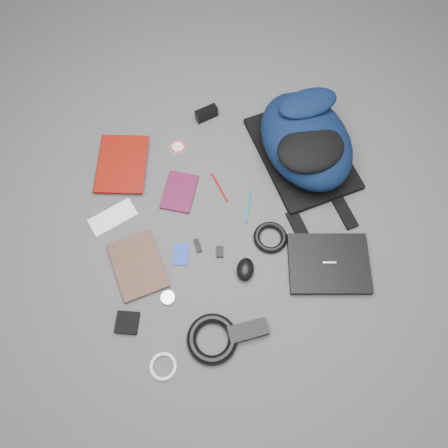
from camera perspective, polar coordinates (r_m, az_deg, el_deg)
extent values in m
plane|color=#4F4F51|center=(1.80, 0.00, -0.25)|extent=(4.00, 4.00, 0.00)
cube|color=black|center=(1.78, 13.52, -5.06)|extent=(0.36, 0.30, 0.03)
imported|color=#710C06|center=(1.99, -16.19, 7.58)|extent=(0.27, 0.33, 0.03)
imported|color=#984D0A|center=(1.77, -14.02, -6.32)|extent=(0.23, 0.29, 0.02)
cube|color=white|center=(1.87, -14.33, 0.88)|extent=(0.21, 0.15, 0.00)
cube|color=#420C26|center=(1.87, -5.84, 4.20)|extent=(0.19, 0.22, 0.01)
cube|color=black|center=(2.05, -2.31, 14.21)|extent=(0.11, 0.06, 0.06)
cylinder|color=silver|center=(1.99, -6.07, 10.00)|extent=(0.08, 0.08, 0.00)
cylinder|color=#0E8376|center=(1.83, 3.18, 2.38)|extent=(0.06, 0.15, 0.01)
cylinder|color=#99110B|center=(1.87, -0.60, 4.85)|extent=(0.05, 0.15, 0.01)
cube|color=#1631AA|center=(1.76, -5.65, -3.95)|extent=(0.08, 0.10, 0.00)
cube|color=black|center=(1.77, -3.45, -2.85)|extent=(0.03, 0.06, 0.01)
cube|color=black|center=(1.75, -0.56, -3.66)|extent=(0.04, 0.05, 0.01)
ellipsoid|color=black|center=(1.71, 2.80, -5.94)|extent=(0.10, 0.11, 0.05)
cylinder|color=#A8A9AB|center=(1.77, -9.39, -4.04)|extent=(0.06, 0.06, 0.01)
cylinder|color=silver|center=(1.71, -7.34, -9.53)|extent=(0.07, 0.07, 0.01)
torus|color=black|center=(1.78, 6.06, -1.75)|extent=(0.15, 0.15, 0.03)
cube|color=black|center=(1.67, 3.16, -13.75)|extent=(0.15, 0.07, 0.04)
torus|color=black|center=(1.66, -1.55, -14.77)|extent=(0.24, 0.24, 0.04)
cube|color=black|center=(1.72, -12.52, -12.46)|extent=(0.10, 0.10, 0.02)
torus|color=white|center=(1.67, -7.95, -17.94)|extent=(0.12, 0.12, 0.01)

